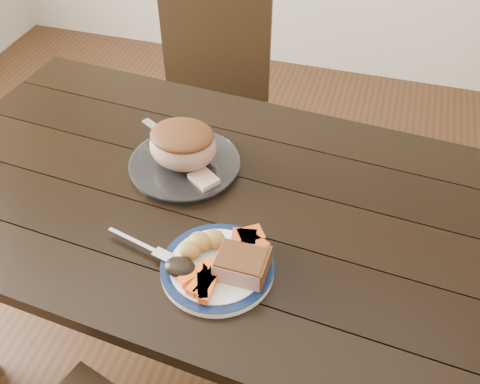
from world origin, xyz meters
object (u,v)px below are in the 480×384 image
(pork_slice, at_px, (241,265))
(roast_joint, at_px, (183,146))
(serving_platter, at_px, (185,166))
(dinner_plate, at_px, (217,268))
(chair_far, at_px, (213,99))
(fork, at_px, (144,246))
(carving_knife, at_px, (192,152))
(dining_table, at_px, (214,220))

(pork_slice, distance_m, roast_joint, 0.40)
(serving_platter, distance_m, pork_slice, 0.40)
(serving_platter, relative_size, pork_slice, 2.76)
(dinner_plate, bearing_deg, serving_platter, 122.45)
(chair_far, xyz_separation_m, roast_joint, (0.15, -0.66, 0.30))
(pork_slice, bearing_deg, chair_far, 112.64)
(fork, bearing_deg, roast_joint, 107.32)
(roast_joint, distance_m, carving_knife, 0.09)
(dining_table, height_order, serving_platter, serving_platter)
(chair_far, distance_m, roast_joint, 0.74)
(pork_slice, distance_m, fork, 0.23)
(dinner_plate, relative_size, fork, 1.44)
(pork_slice, bearing_deg, carving_knife, 124.24)
(chair_far, xyz_separation_m, serving_platter, (0.15, -0.66, 0.23))
(dining_table, distance_m, pork_slice, 0.31)
(chair_far, relative_size, serving_platter, 3.19)
(serving_platter, relative_size, roast_joint, 1.63)
(chair_far, height_order, roast_joint, chair_far)
(pork_slice, xyz_separation_m, carving_knife, (-0.25, 0.37, -0.04))
(chair_far, relative_size, carving_knife, 3.23)
(serving_platter, xyz_separation_m, pork_slice, (0.25, -0.31, 0.04))
(dining_table, xyz_separation_m, chair_far, (-0.26, 0.74, -0.13))
(dining_table, bearing_deg, serving_platter, 143.08)
(serving_platter, xyz_separation_m, roast_joint, (0.00, -0.00, 0.07))
(pork_slice, bearing_deg, roast_joint, 128.92)
(pork_slice, xyz_separation_m, fork, (-0.23, 0.01, -0.02))
(dinner_plate, bearing_deg, carving_knife, 118.22)
(serving_platter, bearing_deg, chair_far, 103.09)
(fork, relative_size, roast_joint, 0.99)
(pork_slice, height_order, roast_joint, roast_joint)
(carving_knife, bearing_deg, roast_joint, -57.21)
(dinner_plate, xyz_separation_m, fork, (-0.18, 0.00, 0.01))
(carving_knife, bearing_deg, fork, -56.81)
(dining_table, bearing_deg, roast_joint, 143.08)
(fork, relative_size, carving_knife, 0.61)
(serving_platter, relative_size, fork, 1.65)
(pork_slice, relative_size, fork, 0.60)
(dining_table, relative_size, carving_knife, 5.79)
(chair_far, xyz_separation_m, fork, (0.17, -0.96, 0.25))
(pork_slice, bearing_deg, serving_platter, 128.92)
(dinner_plate, relative_size, serving_platter, 0.87)
(dining_table, distance_m, carving_knife, 0.20)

